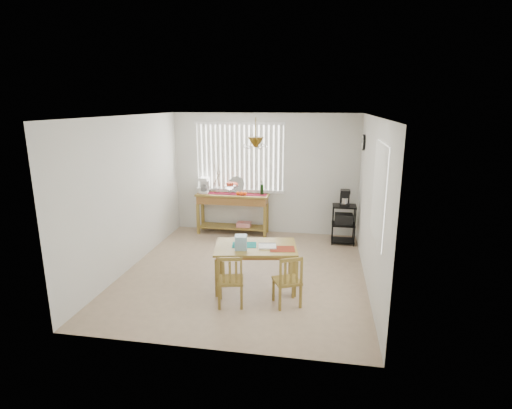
% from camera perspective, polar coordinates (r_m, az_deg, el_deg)
% --- Properties ---
extents(ground, '(4.00, 4.50, 0.01)m').
position_cam_1_polar(ground, '(6.92, -1.61, -9.58)').
color(ground, tan).
extents(room_shell, '(4.20, 4.70, 2.70)m').
position_cam_1_polar(room_shell, '(6.44, -1.66, 4.41)').
color(room_shell, silver).
rests_on(room_shell, ground).
extents(sideboard, '(1.57, 0.44, 0.89)m').
position_cam_1_polar(sideboard, '(8.69, -3.30, 0.09)').
color(sideboard, olive).
rests_on(sideboard, ground).
extents(sideboard_items, '(1.50, 0.37, 0.68)m').
position_cam_1_polar(sideboard_items, '(8.69, -4.97, 2.50)').
color(sideboard_items, maroon).
rests_on(sideboard_items, sideboard).
extents(wire_cart, '(0.47, 0.37, 0.80)m').
position_cam_1_polar(wire_cart, '(8.30, 12.41, -2.25)').
color(wire_cart, black).
rests_on(wire_cart, ground).
extents(cart_items, '(0.19, 0.22, 0.33)m').
position_cam_1_polar(cart_items, '(8.19, 12.58, 0.91)').
color(cart_items, black).
rests_on(cart_items, wire_cart).
extents(dining_table, '(1.36, 0.99, 0.67)m').
position_cam_1_polar(dining_table, '(6.18, -0.04, -6.61)').
color(dining_table, olive).
rests_on(dining_table, ground).
extents(table_items, '(1.01, 0.45, 0.21)m').
position_cam_1_polar(table_items, '(6.03, -1.20, -5.59)').
color(table_items, '#167E7B').
rests_on(table_items, dining_table).
extents(chair_left, '(0.42, 0.42, 0.78)m').
position_cam_1_polar(chair_left, '(5.70, -3.68, -10.78)').
color(chair_left, olive).
rests_on(chair_left, ground).
extents(chair_right, '(0.47, 0.47, 0.77)m').
position_cam_1_polar(chair_right, '(5.71, 4.57, -10.84)').
color(chair_right, olive).
rests_on(chair_right, ground).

